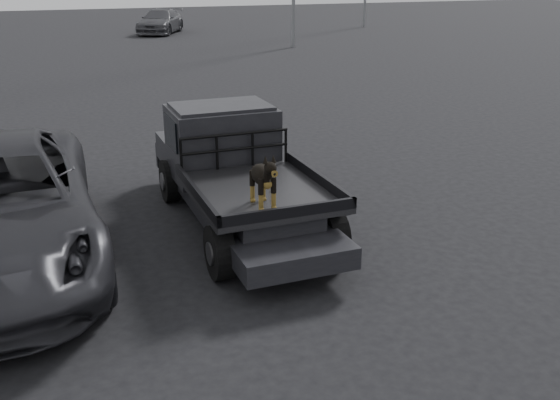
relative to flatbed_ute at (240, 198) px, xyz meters
name	(u,v)px	position (x,y,z in m)	size (l,w,h in m)	color
ground	(275,271)	(-0.08, -1.80, -0.46)	(120.00, 120.00, 0.00)	black
flatbed_ute	(240,198)	(0.00, 0.00, 0.00)	(2.00, 5.40, 0.92)	black
ute_cab	(222,130)	(0.00, 0.95, 0.90)	(1.72, 1.30, 0.88)	black
headache_rack	(235,151)	(0.00, 0.20, 0.74)	(1.80, 0.08, 0.55)	black
dog	(263,180)	(-0.17, -1.58, 0.83)	(0.32, 0.60, 0.74)	black
distant_car_b	(160,21)	(4.88, 31.57, 0.27)	(2.06, 5.06, 1.47)	#444449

